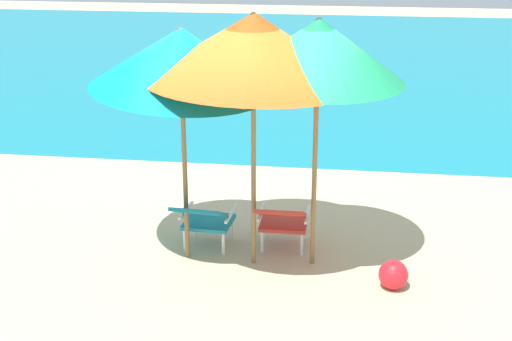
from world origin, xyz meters
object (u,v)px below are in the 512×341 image
object	(u,v)px
swim_buoy	(276,88)
lounge_chair_left	(204,218)
beach_umbrella_center	(253,47)
beach_umbrella_right	(318,50)
beach_ball	(393,275)
beach_umbrella_left	(181,59)
lounge_chair_right	(282,219)

from	to	relation	value
swim_buoy	lounge_chair_left	distance (m)	7.82
lounge_chair_left	beach_umbrella_center	xyz separation A→B (m)	(0.58, -0.19, 1.92)
lounge_chair_left	beach_umbrella_center	world-z (taller)	beach_umbrella_center
lounge_chair_left	beach_umbrella_right	size ratio (longest dim) A/B	0.34
beach_umbrella_center	beach_umbrella_right	world-z (taller)	beach_umbrella_center
swim_buoy	beach_umbrella_center	xyz separation A→B (m)	(0.68, -8.01, 2.22)
lounge_chair_left	beach_ball	size ratio (longest dim) A/B	3.03
swim_buoy	beach_umbrella_left	distance (m)	8.24
beach_umbrella_right	swim_buoy	bearing A→B (deg)	99.34
beach_ball	beach_umbrella_left	bearing A→B (deg)	169.44
lounge_chair_right	beach_umbrella_center	xyz separation A→B (m)	(-0.28, -0.28, 1.92)
lounge_chair_right	beach_ball	bearing A→B (deg)	-28.92
swim_buoy	beach_umbrella_left	bearing A→B (deg)	-90.41
swim_buoy	beach_umbrella_left	size ratio (longest dim) A/B	0.62
swim_buoy	beach_ball	world-z (taller)	beach_ball
beach_umbrella_right	beach_ball	distance (m)	2.35
lounge_chair_right	beach_umbrella_right	world-z (taller)	beach_umbrella_right
lounge_chair_right	lounge_chair_left	bearing A→B (deg)	-173.85
lounge_chair_right	beach_umbrella_right	xyz separation A→B (m)	(0.35, -0.22, 1.90)
swim_buoy	beach_umbrella_left	world-z (taller)	beach_umbrella_left
beach_ball	beach_umbrella_right	bearing A→B (deg)	152.38
lounge_chair_left	beach_umbrella_right	bearing A→B (deg)	-5.94
lounge_chair_right	beach_ball	distance (m)	1.38
lounge_chair_left	beach_umbrella_left	bearing A→B (deg)	-136.39
beach_umbrella_left	beach_umbrella_right	world-z (taller)	beach_umbrella_right
lounge_chair_left	beach_umbrella_center	distance (m)	2.01
beach_umbrella_left	beach_umbrella_right	xyz separation A→B (m)	(1.36, 0.03, 0.12)
swim_buoy	beach_ball	bearing A→B (deg)	-75.65
beach_umbrella_left	beach_ball	bearing A→B (deg)	-10.56
beach_umbrella_center	beach_ball	size ratio (longest dim) A/B	9.05
beach_umbrella_center	beach_umbrella_left	bearing A→B (deg)	176.99
lounge_chair_left	beach_ball	bearing A→B (deg)	-15.46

